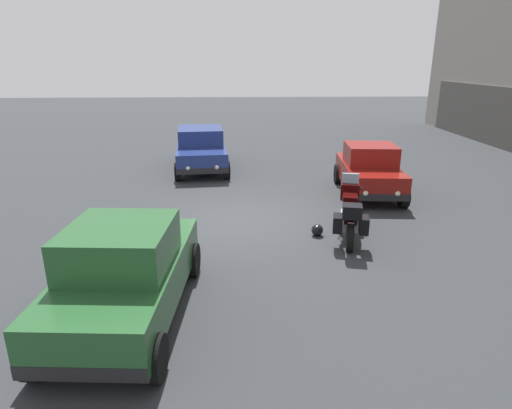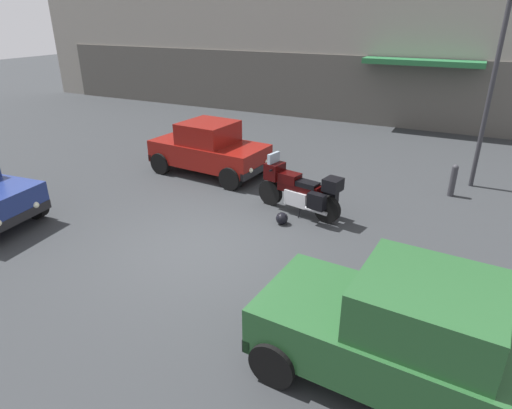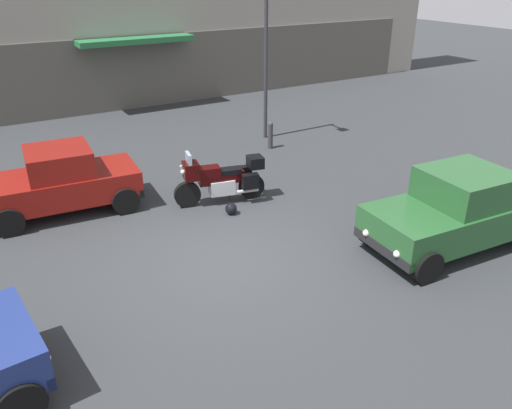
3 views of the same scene
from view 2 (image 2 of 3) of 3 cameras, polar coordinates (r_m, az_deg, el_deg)
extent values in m
plane|color=#2D3033|center=(8.99, -7.68, -5.89)|extent=(80.00, 80.00, 0.00)
cube|color=#514E48|center=(19.58, 13.28, 14.35)|extent=(32.28, 0.12, 2.80)
cube|color=#236638|center=(18.58, 20.98, 17.04)|extent=(4.40, 1.10, 0.20)
cylinder|color=black|center=(10.85, 1.90, 1.59)|extent=(0.66, 0.27, 0.64)
cylinder|color=black|center=(10.04, 9.30, -0.63)|extent=(0.66, 0.27, 0.64)
cylinder|color=#B7B7BC|center=(10.68, 2.02, 3.70)|extent=(0.33, 0.14, 0.68)
cube|color=#B7B7BC|center=(10.36, 5.66, 0.98)|extent=(0.67, 0.52, 0.36)
cube|color=black|center=(10.27, 5.72, 2.21)|extent=(1.13, 0.51, 0.28)
cube|color=black|center=(10.36, 4.37, 3.52)|extent=(0.58, 0.44, 0.24)
cube|color=black|center=(10.12, 6.69, 2.68)|extent=(0.61, 0.41, 0.12)
cube|color=black|center=(10.57, 2.47, 4.44)|extent=(0.44, 0.51, 0.40)
cube|color=#8C9EAD|center=(10.50, 2.32, 6.03)|extent=(0.16, 0.41, 0.28)
sphere|color=#EAEACC|center=(10.67, 1.69, 4.65)|extent=(0.14, 0.14, 0.14)
cylinder|color=black|center=(10.49, 2.83, 4.87)|extent=(0.17, 0.61, 0.04)
cylinder|color=#B7B7BC|center=(9.97, 7.87, -0.85)|extent=(0.56, 0.20, 0.09)
cube|color=black|center=(9.77, 7.97, 0.41)|extent=(0.43, 0.28, 0.36)
cube|color=black|center=(10.22, 9.60, 1.38)|extent=(0.43, 0.28, 0.36)
cube|color=black|center=(9.76, 10.05, 2.59)|extent=(0.44, 0.47, 0.28)
cylinder|color=black|center=(10.26, 5.74, -0.92)|extent=(0.05, 0.13, 0.29)
sphere|color=black|center=(9.91, 3.42, -1.83)|extent=(0.28, 0.28, 0.28)
cube|color=#235128|center=(5.95, 19.24, -17.08)|extent=(3.91, 1.90, 0.68)
cube|color=#235128|center=(5.54, 21.71, -12.23)|extent=(1.70, 1.62, 0.64)
cube|color=#8C9EAD|center=(5.64, 14.16, -10.42)|extent=(0.16, 1.39, 0.54)
cube|color=#8C9EAD|center=(5.54, 29.49, -13.87)|extent=(0.16, 1.39, 0.51)
cube|color=black|center=(6.53, 2.55, -14.06)|extent=(0.23, 1.64, 0.20)
cylinder|color=black|center=(5.93, 2.36, -20.04)|extent=(0.65, 0.26, 0.64)
cylinder|color=black|center=(7.03, 8.56, -12.22)|extent=(0.65, 0.26, 0.64)
sphere|color=silver|center=(6.16, 0.09, -15.27)|extent=(0.14, 0.14, 0.14)
sphere|color=silver|center=(6.80, 4.02, -11.10)|extent=(0.14, 0.14, 0.14)
cube|color=black|center=(10.55, -28.81, -1.61)|extent=(0.29, 1.76, 0.20)
cylinder|color=black|center=(11.37, -26.98, -0.06)|extent=(0.66, 0.28, 0.64)
sphere|color=silver|center=(10.76, -26.90, -0.06)|extent=(0.14, 0.14, 0.14)
cube|color=maroon|center=(12.96, -6.15, 6.72)|extent=(3.51, 1.83, 0.64)
cube|color=maroon|center=(12.79, -6.28, 9.37)|extent=(1.51, 1.54, 0.60)
cube|color=#8C9EAD|center=(12.42, -3.85, 9.02)|extent=(0.17, 1.33, 0.51)
cube|color=#8C9EAD|center=(13.18, -8.57, 9.69)|extent=(0.17, 1.33, 0.48)
cube|color=black|center=(12.14, 0.16, 4.58)|extent=(0.24, 1.56, 0.20)
cube|color=black|center=(14.04, -11.55, 6.79)|extent=(0.24, 1.56, 0.20)
cylinder|color=black|center=(12.97, 0.32, 5.39)|extent=(0.66, 0.27, 0.64)
cylinder|color=black|center=(11.80, -3.37, 3.43)|extent=(0.66, 0.27, 0.64)
cylinder|color=black|center=(14.35, -8.35, 6.97)|extent=(0.66, 0.27, 0.64)
cylinder|color=black|center=(13.30, -12.35, 5.30)|extent=(0.66, 0.27, 0.64)
sphere|color=silver|center=(12.43, 1.38, 5.62)|extent=(0.14, 0.14, 0.14)
sphere|color=silver|center=(11.73, -0.71, 4.50)|extent=(0.14, 0.14, 0.14)
cylinder|color=#2D2D33|center=(12.94, 28.40, 12.92)|extent=(0.12, 0.12, 5.17)
cylinder|color=#333338|center=(12.45, 24.38, 2.73)|extent=(0.16, 0.16, 0.78)
sphere|color=#333338|center=(12.33, 24.69, 4.43)|extent=(0.16, 0.16, 0.16)
camera|label=1|loc=(8.78, 70.27, 5.22)|focal=30.36mm
camera|label=3|loc=(8.59, -76.01, 12.82)|focal=35.75mm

